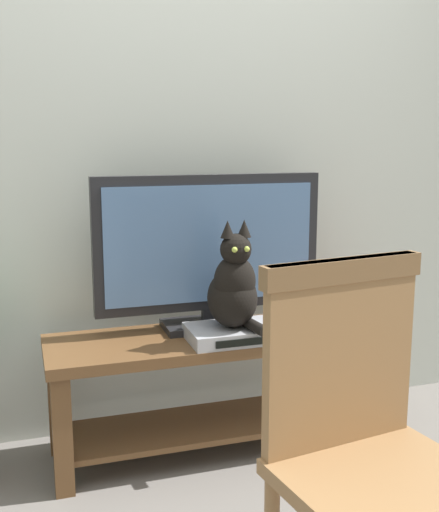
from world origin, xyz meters
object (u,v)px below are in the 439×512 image
at_px(cat, 234,288).
at_px(book_stack, 332,309).
at_px(media_box, 232,333).
at_px(tv, 209,249).
at_px(tv_stand, 216,370).
at_px(wooden_chair, 368,435).

bearing_deg(cat, book_stack, 15.29).
distance_m(media_box, book_stack, 0.52).
bearing_deg(media_box, tv, 101.72).
xyz_separation_m(tv_stand, tv, (0.00, 0.09, 0.50)).
height_order(tv, wooden_chair, tv).
xyz_separation_m(tv, media_box, (0.04, -0.19, -0.31)).
relative_size(tv_stand, wooden_chair, 1.38).
xyz_separation_m(cat, book_stack, (0.50, 0.14, -0.17)).
height_order(media_box, wooden_chair, wooden_chair).
bearing_deg(wooden_chair, media_box, 90.71).
bearing_deg(tv, wooden_chair, -87.56).
bearing_deg(wooden_chair, book_stack, 66.50).
bearing_deg(tv, cat, -78.75).
distance_m(wooden_chair, book_stack, 1.24).
xyz_separation_m(tv_stand, wooden_chair, (0.05, -1.11, 0.23)).
distance_m(media_box, cat, 0.19).
relative_size(media_box, wooden_chair, 0.35).
bearing_deg(wooden_chair, cat, 90.65).
height_order(tv_stand, wooden_chair, wooden_chair).
bearing_deg(book_stack, cat, -164.71).
xyz_separation_m(tv, cat, (0.04, -0.20, -0.12)).
bearing_deg(cat, media_box, 94.73).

